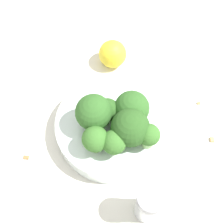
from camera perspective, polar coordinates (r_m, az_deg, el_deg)
name	(u,v)px	position (r m, az deg, el deg)	size (l,w,h in m)	color
ground_plane	(112,131)	(0.54, 0.00, -3.54)	(3.00, 3.00, 0.00)	silver
bowl	(112,127)	(0.52, 0.00, -2.71)	(0.19, 0.19, 0.04)	silver
broccoli_floret_0	(129,129)	(0.47, 3.18, -3.07)	(0.06, 0.06, 0.06)	#7A9E5B
broccoli_floret_1	(94,113)	(0.47, -3.38, -0.10)	(0.06, 0.06, 0.07)	#84AD66
broccoli_floret_2	(149,136)	(0.47, 6.72, -4.35)	(0.03, 0.03, 0.05)	#8EB770
broccoli_floret_3	(109,109)	(0.49, -0.47, 0.64)	(0.04, 0.04, 0.05)	#84AD66
broccoli_floret_4	(132,108)	(0.49, 3.63, 0.65)	(0.06, 0.06, 0.06)	#8EB770
broccoli_floret_5	(95,140)	(0.46, -3.09, -5.07)	(0.04, 0.04, 0.05)	#7A9E5B
broccoli_floret_6	(114,143)	(0.46, 0.38, -5.65)	(0.04, 0.04, 0.05)	#84AD66
pepper_shaker	(148,205)	(0.46, 6.64, -16.47)	(0.04, 0.04, 0.08)	#B2B7BC
lemon_wedge	(113,54)	(0.60, 0.11, 10.58)	(0.05, 0.05, 0.05)	yellow
almond_crumb_0	(26,157)	(0.54, -15.46, -7.95)	(0.01, 0.01, 0.01)	olive
almond_crumb_1	(199,103)	(0.59, 15.59, 1.62)	(0.01, 0.00, 0.01)	#AD7F4C
almond_crumb_2	(111,58)	(0.62, -0.12, 9.88)	(0.01, 0.00, 0.01)	#AD7F4C
almond_crumb_3	(212,139)	(0.56, 17.89, -4.76)	(0.01, 0.01, 0.01)	tan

